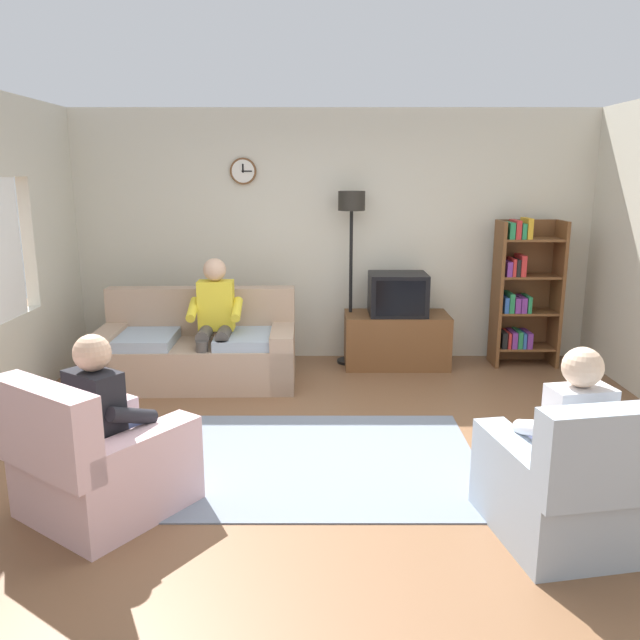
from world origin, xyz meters
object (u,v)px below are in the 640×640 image
object	(u,v)px
person_in_right_armchair	(565,431)
person_on_couch	(213,316)
tv	(396,294)
bookshelf	(520,292)
couch	(197,351)
armchair_near_bookshelf	(569,489)
floor_lamp	(350,230)
tv_stand	(395,340)
armchair_near_window	(99,467)
person_in_left_armchair	(108,414)

from	to	relation	value
person_in_right_armchair	person_on_couch	bearing A→B (deg)	133.26
tv	bookshelf	distance (m)	1.34
couch	armchair_near_bookshelf	xyz separation A→B (m)	(2.62, -2.75, -0.02)
floor_lamp	person_in_right_armchair	xyz separation A→B (m)	(1.07, -3.33, -0.85)
bookshelf	person_in_right_armchair	world-z (taller)	bookshelf
person_on_couch	bookshelf	bearing A→B (deg)	13.16
tv_stand	person_in_right_armchair	xyz separation A→B (m)	(0.58, -3.23, 0.32)
floor_lamp	armchair_near_bookshelf	distance (m)	3.77
tv	person_on_couch	world-z (taller)	person_on_couch
couch	tv_stand	bearing A→B (deg)	15.48
floor_lamp	armchair_near_window	size ratio (longest dim) A/B	1.57
bookshelf	person_on_couch	world-z (taller)	bookshelf
armchair_near_bookshelf	floor_lamp	bearing A→B (deg)	107.67
tv	bookshelf	size ratio (longest dim) A/B	0.38
floor_lamp	person_in_right_armchair	world-z (taller)	floor_lamp
floor_lamp	armchair_near_bookshelf	xyz separation A→B (m)	(1.09, -3.41, -1.16)
tv_stand	armchair_near_window	size ratio (longest dim) A/B	0.93
tv_stand	person_in_right_armchair	size ratio (longest dim) A/B	0.98
armchair_near_bookshelf	tv	bearing A→B (deg)	100.27
person_in_left_armchair	person_in_right_armchair	size ratio (longest dim) A/B	1.00
bookshelf	couch	bearing A→B (deg)	-169.39
couch	person_in_right_armchair	size ratio (longest dim) A/B	1.71
armchair_near_bookshelf	tv_stand	bearing A→B (deg)	100.20
floor_lamp	bookshelf	bearing A→B (deg)	-0.95
armchair_near_bookshelf	couch	bearing A→B (deg)	133.57
armchair_near_bookshelf	person_in_left_armchair	distance (m)	2.74
tv	person_on_couch	distance (m)	1.94
couch	person_on_couch	world-z (taller)	person_on_couch
tv	armchair_near_bookshelf	size ratio (longest dim) A/B	0.60
couch	tv_stand	xyz separation A→B (m)	(2.02, 0.56, -0.03)
floor_lamp	person_in_left_armchair	world-z (taller)	floor_lamp
bookshelf	person_in_left_armchair	size ratio (longest dim) A/B	1.41
floor_lamp	person_on_couch	size ratio (longest dim) A/B	1.49
tv	floor_lamp	xyz separation A→B (m)	(-0.49, 0.12, 0.66)
bookshelf	floor_lamp	distance (m)	1.94
tv	floor_lamp	bearing A→B (deg)	165.89
tv	person_in_left_armchair	xyz separation A→B (m)	(-2.10, -2.94, -0.18)
floor_lamp	person_on_couch	xyz separation A→B (m)	(-1.33, -0.77, -0.75)
person_in_left_armchair	person_in_right_armchair	world-z (taller)	same
armchair_near_bookshelf	person_on_couch	bearing A→B (deg)	132.48
tv_stand	bookshelf	xyz separation A→B (m)	(1.34, 0.07, 0.51)
person_on_couch	person_in_left_armchair	xyz separation A→B (m)	(-0.27, -2.29, -0.09)
person_on_couch	person_in_left_armchair	bearing A→B (deg)	-96.77
armchair_near_window	person_in_right_armchair	world-z (taller)	person_in_right_armchair
tv	person_in_left_armchair	size ratio (longest dim) A/B	0.54
person_in_right_armchair	couch	bearing A→B (deg)	134.32
armchair_near_window	person_on_couch	distance (m)	2.42
armchair_near_window	person_in_left_armchair	xyz separation A→B (m)	(0.05, 0.07, 0.32)
armchair_near_bookshelf	person_on_couch	world-z (taller)	person_on_couch
couch	person_in_left_armchair	xyz separation A→B (m)	(-0.07, -2.40, 0.29)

